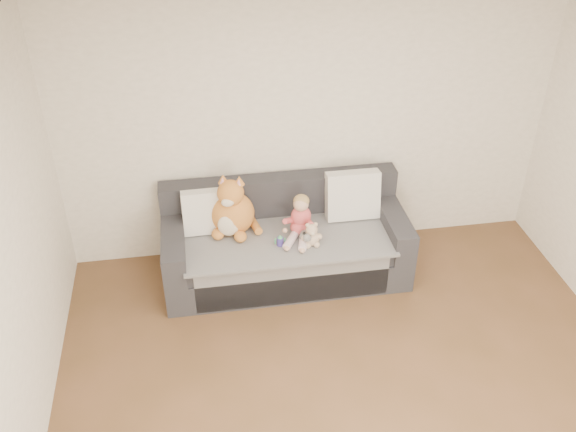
% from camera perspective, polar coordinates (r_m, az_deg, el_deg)
% --- Properties ---
extents(room_shell, '(5.00, 5.00, 5.00)m').
position_cam_1_polar(room_shell, '(4.10, 7.33, -4.44)').
color(room_shell, brown).
rests_on(room_shell, ground).
extents(sofa, '(2.20, 0.94, 0.85)m').
position_cam_1_polar(sofa, '(5.91, -0.30, -2.52)').
color(sofa, '#252429').
rests_on(sofa, ground).
extents(cushion_left, '(0.44, 0.20, 0.41)m').
position_cam_1_polar(cushion_left, '(5.75, -7.21, 0.39)').
color(cushion_left, silver).
rests_on(cushion_left, sofa).
extents(cushion_right_back, '(0.44, 0.24, 0.39)m').
position_cam_1_polar(cushion_right_back, '(6.02, 5.88, 2.07)').
color(cushion_right_back, silver).
rests_on(cushion_right_back, sofa).
extents(cushion_right_front, '(0.49, 0.22, 0.47)m').
position_cam_1_polar(cushion_right_front, '(5.92, 5.76, 1.86)').
color(cushion_right_front, silver).
rests_on(cushion_right_front, sofa).
extents(toddler, '(0.29, 0.41, 0.40)m').
position_cam_1_polar(toddler, '(5.66, 1.10, -0.32)').
color(toddler, '#BE4443').
rests_on(toddler, sofa).
extents(plush_cat, '(0.45, 0.41, 0.59)m').
position_cam_1_polar(plush_cat, '(5.70, -4.96, 0.45)').
color(plush_cat, '#C4692B').
rests_on(plush_cat, sofa).
extents(teddy_bear, '(0.19, 0.14, 0.23)m').
position_cam_1_polar(teddy_bear, '(5.58, 2.10, -1.81)').
color(teddy_bear, tan).
rests_on(teddy_bear, sofa).
extents(plush_cow, '(0.13, 0.20, 0.16)m').
position_cam_1_polar(plush_cow, '(5.62, 1.67, -1.88)').
color(plush_cow, white).
rests_on(plush_cow, sofa).
extents(sippy_cup, '(0.10, 0.06, 0.11)m').
position_cam_1_polar(sippy_cup, '(5.59, -0.71, -2.16)').
color(sippy_cup, '#463898').
rests_on(sippy_cup, sofa).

